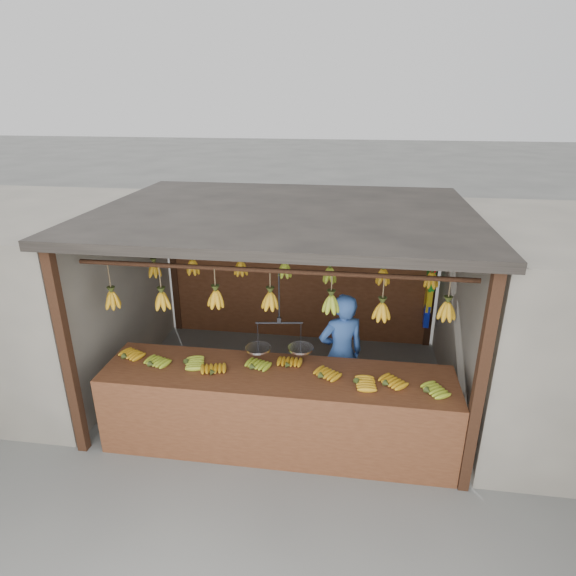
# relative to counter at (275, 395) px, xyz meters

# --- Properties ---
(ground) EXTENTS (80.00, 80.00, 0.00)m
(ground) POSITION_rel_counter_xyz_m (-0.08, 1.23, -0.72)
(ground) COLOR #5B5B57
(stall) EXTENTS (4.30, 3.30, 2.40)m
(stall) POSITION_rel_counter_xyz_m (-0.08, 1.56, 1.25)
(stall) COLOR black
(stall) RESTS_ON ground
(neighbor_left) EXTENTS (3.00, 3.00, 2.30)m
(neighbor_left) POSITION_rel_counter_xyz_m (-3.68, 1.23, 0.43)
(neighbor_left) COLOR slate
(neighbor_left) RESTS_ON ground
(counter) EXTENTS (3.72, 0.85, 0.96)m
(counter) POSITION_rel_counter_xyz_m (0.00, 0.00, 0.00)
(counter) COLOR #562E19
(counter) RESTS_ON ground
(hanging_bananas) EXTENTS (3.61, 2.23, 0.39)m
(hanging_bananas) POSITION_rel_counter_xyz_m (-0.07, 1.25, 0.91)
(hanging_bananas) COLOR #C68915
(hanging_bananas) RESTS_ON ground
(balance_scale) EXTENTS (0.70, 0.33, 0.88)m
(balance_scale) POSITION_rel_counter_xyz_m (0.02, 0.23, 0.47)
(balance_scale) COLOR black
(balance_scale) RESTS_ON ground
(vendor) EXTENTS (0.65, 0.55, 1.53)m
(vendor) POSITION_rel_counter_xyz_m (0.65, 0.87, 0.05)
(vendor) COLOR #3359A5
(vendor) RESTS_ON ground
(bag_bundles) EXTENTS (0.08, 0.26, 1.21)m
(bag_bundles) POSITION_rel_counter_xyz_m (1.86, 2.58, 0.28)
(bag_bundles) COLOR red
(bag_bundles) RESTS_ON ground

